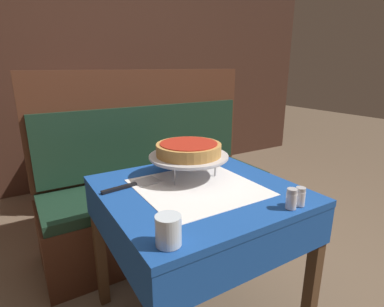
% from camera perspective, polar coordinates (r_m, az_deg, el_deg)
% --- Properties ---
extents(dining_table_front, '(0.80, 0.80, 0.72)m').
position_cam_1_polar(dining_table_front, '(1.37, 1.08, -10.70)').
color(dining_table_front, '#194799').
rests_on(dining_table_front, ground_plane).
extents(dining_table_rear, '(0.63, 0.63, 0.72)m').
position_cam_1_polar(dining_table_rear, '(2.92, -18.60, 3.03)').
color(dining_table_rear, red).
rests_on(dining_table_rear, ground_plane).
extents(booth_bench, '(1.58, 0.53, 1.21)m').
position_cam_1_polar(booth_bench, '(2.18, -6.30, -8.01)').
color(booth_bench, '#4C2819').
rests_on(booth_bench, ground_plane).
extents(back_wall_panel, '(6.00, 0.04, 2.40)m').
position_cam_1_polar(back_wall_panel, '(3.30, -20.59, 14.78)').
color(back_wall_panel, '#3D2319').
rests_on(back_wall_panel, ground_plane).
extents(pizza_pan_stand, '(0.38, 0.38, 0.11)m').
position_cam_1_polar(pizza_pan_stand, '(1.41, -0.63, -0.66)').
color(pizza_pan_stand, '#ADADB2').
rests_on(pizza_pan_stand, dining_table_front).
extents(deep_dish_pizza, '(0.31, 0.31, 0.06)m').
position_cam_1_polar(deep_dish_pizza, '(1.40, -0.64, 0.88)').
color(deep_dish_pizza, '#C68E47').
rests_on(deep_dish_pizza, pizza_pan_stand).
extents(pizza_server, '(0.28, 0.11, 0.01)m').
position_cam_1_polar(pizza_server, '(1.36, -11.00, -5.81)').
color(pizza_server, '#BCBCC1').
rests_on(pizza_server, dining_table_front).
extents(water_glass_near, '(0.08, 0.08, 0.09)m').
position_cam_1_polar(water_glass_near, '(0.91, -4.53, -14.38)').
color(water_glass_near, silver).
rests_on(water_glass_near, dining_table_front).
extents(salt_shaker, '(0.04, 0.04, 0.08)m').
position_cam_1_polar(salt_shaker, '(1.18, 18.42, -8.19)').
color(salt_shaker, silver).
rests_on(salt_shaker, dining_table_front).
extents(pepper_shaker, '(0.04, 0.04, 0.07)m').
position_cam_1_polar(pepper_shaker, '(1.21, 19.90, -7.73)').
color(pepper_shaker, silver).
rests_on(pepper_shaker, dining_table_front).
extents(condiment_caddy, '(0.11, 0.11, 0.18)m').
position_cam_1_polar(condiment_caddy, '(2.88, -17.97, 6.15)').
color(condiment_caddy, black).
rests_on(condiment_caddy, dining_table_rear).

